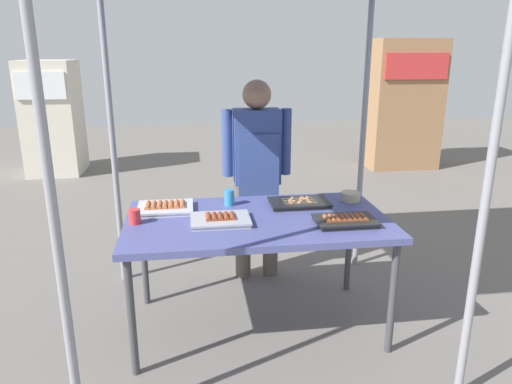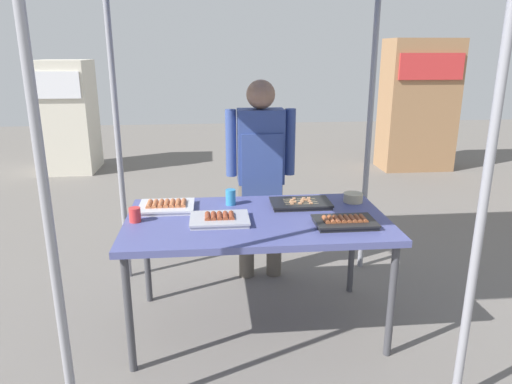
# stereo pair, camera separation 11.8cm
# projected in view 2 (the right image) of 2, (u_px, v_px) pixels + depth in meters

# --- Properties ---
(ground_plane) EXTENTS (18.00, 18.00, 0.00)m
(ground_plane) POSITION_uv_depth(u_px,v_px,m) (257.00, 325.00, 3.11)
(ground_plane) COLOR #66605B
(stall_table) EXTENTS (1.60, 0.90, 0.75)m
(stall_table) POSITION_uv_depth(u_px,v_px,m) (257.00, 226.00, 2.91)
(stall_table) COLOR #4C518C
(stall_table) RESTS_ON ground
(tray_grilled_sausages) EXTENTS (0.35, 0.26, 0.05)m
(tray_grilled_sausages) POSITION_uv_depth(u_px,v_px,m) (220.00, 219.00, 2.82)
(tray_grilled_sausages) COLOR #ADADB2
(tray_grilled_sausages) RESTS_ON stall_table
(tray_meat_skewers) EXTENTS (0.39, 0.24, 0.04)m
(tray_meat_skewers) POSITION_uv_depth(u_px,v_px,m) (300.00, 203.00, 3.11)
(tray_meat_skewers) COLOR black
(tray_meat_skewers) RESTS_ON stall_table
(tray_pork_links) EXTENTS (0.36, 0.24, 0.05)m
(tray_pork_links) POSITION_uv_depth(u_px,v_px,m) (345.00, 222.00, 2.77)
(tray_pork_links) COLOR black
(tray_pork_links) RESTS_ON stall_table
(tray_spring_rolls) EXTENTS (0.35, 0.28, 0.05)m
(tray_spring_rolls) POSITION_uv_depth(u_px,v_px,m) (167.00, 206.00, 3.04)
(tray_spring_rolls) COLOR silver
(tray_spring_rolls) RESTS_ON stall_table
(condiment_bowl) EXTENTS (0.13, 0.13, 0.06)m
(condiment_bowl) POSITION_uv_depth(u_px,v_px,m) (353.00, 198.00, 3.19)
(condiment_bowl) COLOR #BFB28C
(condiment_bowl) RESTS_ON stall_table
(drink_cup_near_edge) EXTENTS (0.07, 0.07, 0.09)m
(drink_cup_near_edge) POSITION_uv_depth(u_px,v_px,m) (135.00, 215.00, 2.81)
(drink_cup_near_edge) COLOR red
(drink_cup_near_edge) RESTS_ON stall_table
(drink_cup_by_wok) EXTENTS (0.07, 0.07, 0.10)m
(drink_cup_by_wok) POSITION_uv_depth(u_px,v_px,m) (231.00, 197.00, 3.13)
(drink_cup_by_wok) COLOR #338CBF
(drink_cup_by_wok) RESTS_ON stall_table
(vendor_woman) EXTENTS (0.52, 0.23, 1.54)m
(vendor_woman) POSITION_uv_depth(u_px,v_px,m) (261.00, 166.00, 3.55)
(vendor_woman) COLOR #595147
(vendor_woman) RESTS_ON ground
(neighbor_stall_left) EXTENTS (1.03, 0.63, 1.90)m
(neighbor_stall_left) POSITION_uv_depth(u_px,v_px,m) (418.00, 105.00, 7.00)
(neighbor_stall_left) COLOR #9E724C
(neighbor_stall_left) RESTS_ON ground
(neighbor_stall_right) EXTENTS (0.72, 0.83, 1.61)m
(neighbor_stall_right) POSITION_uv_depth(u_px,v_px,m) (68.00, 117.00, 6.91)
(neighbor_stall_right) COLOR beige
(neighbor_stall_right) RESTS_ON ground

